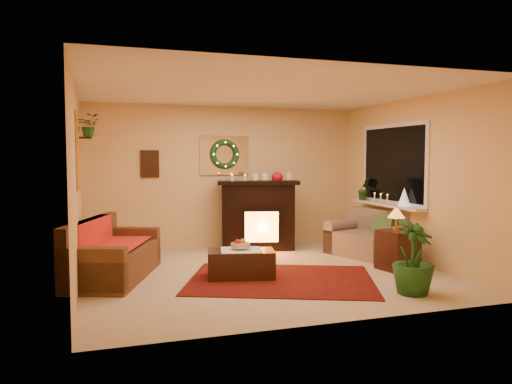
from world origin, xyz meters
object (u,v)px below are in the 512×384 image
object	(u,v)px
loveseat	(368,232)
coffee_table	(241,263)
sofa	(115,247)
fireplace	(258,219)
side_table_round	(265,231)
end_table_square	(398,252)

from	to	relation	value
loveseat	coffee_table	distance (m)	2.56
sofa	coffee_table	distance (m)	1.76
loveseat	fireplace	bearing A→B (deg)	125.06
sofa	side_table_round	xyz separation A→B (m)	(2.69, 1.42, -0.10)
fireplace	coffee_table	xyz separation A→B (m)	(-0.88, -1.93, -0.34)
loveseat	end_table_square	xyz separation A→B (m)	(-0.09, -1.01, -0.15)
side_table_round	coffee_table	xyz separation A→B (m)	(-1.02, -1.95, -0.12)
coffee_table	fireplace	bearing A→B (deg)	78.41
loveseat	side_table_round	bearing A→B (deg)	121.91
coffee_table	sofa	bearing A→B (deg)	175.44
loveseat	end_table_square	distance (m)	1.02
loveseat	end_table_square	world-z (taller)	loveseat
end_table_square	coffee_table	size ratio (longest dim) A/B	0.65
coffee_table	loveseat	bearing A→B (deg)	30.32
sofa	end_table_square	xyz separation A→B (m)	(4.01, -0.76, -0.16)
side_table_round	end_table_square	xyz separation A→B (m)	(1.32, -2.19, -0.06)
sofa	side_table_round	size ratio (longest dim) A/B	2.75
sofa	loveseat	xyz separation A→B (m)	(4.10, 0.24, -0.01)
fireplace	end_table_square	world-z (taller)	fireplace
sofa	side_table_round	distance (m)	3.04
end_table_square	coffee_table	distance (m)	2.36
end_table_square	coffee_table	bearing A→B (deg)	174.11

